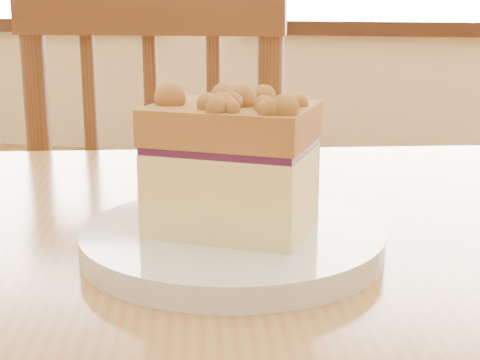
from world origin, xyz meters
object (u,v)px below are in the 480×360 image
at_px(cafe_table_main, 110,359).
at_px(plate, 232,241).
at_px(cake_slice, 231,160).
at_px(cafe_chair_main, 177,262).

xyz_separation_m(cafe_table_main, plate, (0.10, 0.02, 0.11)).
height_order(cafe_table_main, cake_slice, cake_slice).
distance_m(plate, cake_slice, 0.07).
distance_m(cafe_chair_main, plate, 0.73).
bearing_deg(cake_slice, cafe_chair_main, 117.34).
bearing_deg(plate, cafe_chair_main, 111.20).
bearing_deg(plate, cafe_table_main, -170.94).
height_order(cafe_table_main, plate, plate).
xyz_separation_m(plate, cake_slice, (-0.00, 0.00, 0.07)).
xyz_separation_m(cafe_chair_main, cake_slice, (0.24, -0.63, 0.34)).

